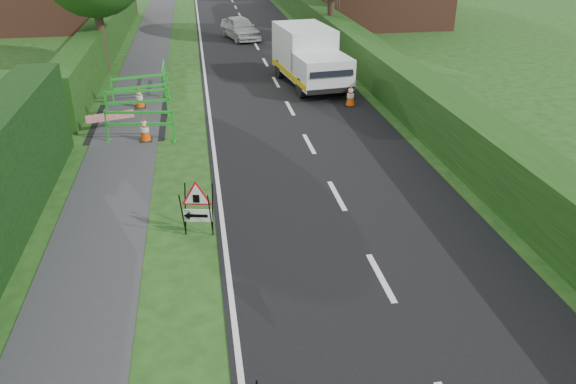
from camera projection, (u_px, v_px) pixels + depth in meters
ground at (256, 326)px, 9.41m from camera, size 120.00×120.00×0.00m
road_surface at (237, 9)px, 40.71m from camera, size 6.00×90.00×0.02m
footpath at (160, 11)px, 39.91m from camera, size 2.00×90.00×0.02m
hedge_west_far at (108, 52)px, 28.13m from camera, size 1.00×24.00×1.80m
hedge_east at (363, 73)px, 24.49m from camera, size 1.20×50.00×1.50m
triangle_sign at (195, 204)px, 11.74m from camera, size 0.88×0.88×1.09m
works_van at (309, 56)px, 22.26m from camera, size 2.47×5.03×2.20m
traffic_cone_0 at (351, 95)px, 20.07m from camera, size 0.38×0.38×0.79m
traffic_cone_1 at (349, 84)px, 21.40m from camera, size 0.38×0.38×0.79m
traffic_cone_2 at (340, 68)px, 23.68m from camera, size 0.38×0.38×0.79m
traffic_cone_3 at (145, 129)px, 16.92m from camera, size 0.38×0.38×0.79m
traffic_cone_4 at (139, 97)px, 19.87m from camera, size 0.38×0.38×0.79m
ped_barrier_0 at (140, 122)px, 16.79m from camera, size 2.09×0.64×1.00m
ped_barrier_1 at (137, 100)px, 18.78m from camera, size 2.07×0.42×1.00m
ped_barrier_2 at (140, 85)px, 20.42m from camera, size 2.09×0.80×1.00m
ped_barrier_3 at (164, 74)px, 21.77m from camera, size 0.35×2.06×1.00m
redwhite_plank at (112, 130)px, 17.97m from camera, size 1.45×0.48×0.25m
hatchback_car at (240, 28)px, 30.83m from camera, size 2.25×3.77×1.20m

